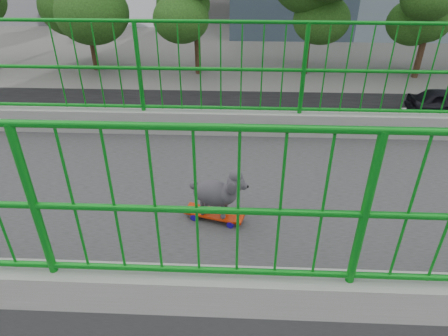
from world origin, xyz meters
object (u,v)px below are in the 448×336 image
at_px(poodle, 217,192).
at_px(car_5, 4,242).
at_px(car_7, 303,153).
at_px(car_1, 340,192).
at_px(car_4, 447,102).
at_px(skateboard, 214,214).
at_px(car_2, 337,154).
at_px(car_0, 400,254).

distance_m(poodle, car_5, 11.80).
bearing_deg(car_7, car_1, -162.67).
height_order(car_4, car_5, car_4).
distance_m(skateboard, poodle, 0.26).
bearing_deg(car_1, car_5, -74.32).
relative_size(car_5, car_7, 0.87).
relative_size(poodle, car_2, 0.11).
relative_size(skateboard, car_4, 0.13).
xyz_separation_m(car_1, car_5, (3.20, -11.40, -0.08)).
distance_m(car_1, car_7, 3.35).
bearing_deg(poodle, car_7, -178.23).
bearing_deg(car_0, skateboard, -39.37).
relative_size(car_1, car_2, 0.96).
height_order(car_1, car_7, car_1).
bearing_deg(skateboard, car_0, 155.78).
xyz_separation_m(car_1, car_2, (-3.20, 0.51, -0.09)).
distance_m(car_2, car_7, 1.51).
distance_m(skateboard, car_2, 15.04).
bearing_deg(skateboard, poodle, 90.00).
bearing_deg(car_4, skateboard, 147.65).
bearing_deg(car_5, skateboard, 48.74).
height_order(car_2, car_4, car_4).
xyz_separation_m(poodle, car_4, (-19.23, 12.15, -6.58)).
xyz_separation_m(skateboard, car_7, (-12.82, 3.08, -6.36)).
bearing_deg(car_7, skateboard, 166.50).
relative_size(skateboard, car_0, 0.14).
distance_m(poodle, car_0, 10.62).
bearing_deg(car_2, car_4, -49.86).
bearing_deg(poodle, car_5, -116.04).
xyz_separation_m(skateboard, car_0, (-6.42, 5.27, -6.37)).
bearing_deg(car_7, car_0, -161.12).
height_order(skateboard, car_2, skateboard).
xyz_separation_m(poodle, car_1, (-9.63, 4.05, -6.55)).
bearing_deg(car_1, skateboard, -22.97).
height_order(skateboard, car_1, skateboard).
height_order(car_0, car_4, car_4).
bearing_deg(car_0, car_2, -173.93).
bearing_deg(skateboard, car_5, -116.11).
height_order(car_5, car_7, car_7).
bearing_deg(car_2, car_0, -173.93).
bearing_deg(skateboard, car_1, 172.18).
bearing_deg(skateboard, car_2, 175.46).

